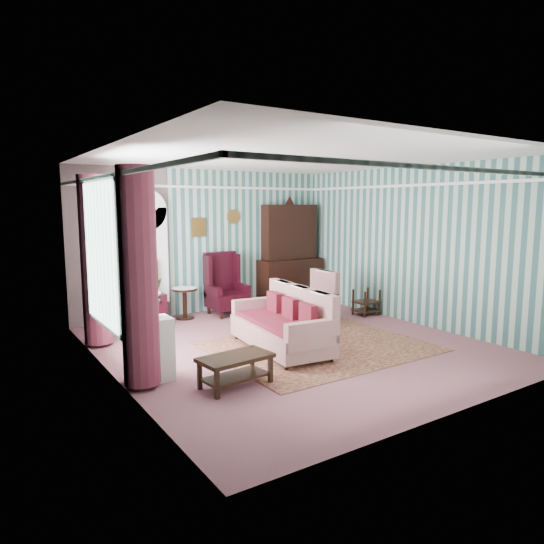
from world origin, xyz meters
TOP-DOWN VIEW (x-y plane):
  - floor at (0.00, 0.00)m, footprint 6.00×6.00m
  - room_shell at (-0.62, 0.18)m, footprint 5.53×6.02m
  - bookcase at (-1.35, 2.84)m, footprint 0.80×0.28m
  - dresser_hutch at (1.90, 2.72)m, footprint 1.50×0.56m
  - wingback_left at (-1.60, 2.45)m, footprint 0.76×0.80m
  - wingback_right at (0.15, 2.45)m, footprint 0.76×0.80m
  - seated_woman at (-1.60, 2.45)m, footprint 0.44×0.40m
  - round_side_table at (-0.70, 2.60)m, footprint 0.50×0.50m
  - nest_table at (2.47, 0.90)m, footprint 0.45×0.38m
  - plant_stand at (-2.40, -0.30)m, footprint 0.55×0.35m
  - rug at (0.30, -0.30)m, footprint 3.20×2.60m
  - sofa at (-0.30, -0.12)m, footprint 1.10×2.02m
  - floral_armchair at (1.16, 0.97)m, footprint 0.78×0.82m
  - coffee_table at (-1.59, -1.05)m, footprint 0.94×0.57m
  - potted_plant_a at (-2.45, -0.38)m, footprint 0.43×0.40m
  - potted_plant_b at (-2.29, -0.19)m, footprint 0.32×0.29m
  - potted_plant_c at (-2.53, -0.25)m, footprint 0.25×0.25m

SIDE VIEW (x-z plane):
  - floor at x=0.00m, z-range 0.00..0.00m
  - rug at x=0.30m, z-range 0.00..0.01m
  - coffee_table at x=-1.59m, z-range 0.00..0.38m
  - nest_table at x=2.47m, z-range 0.00..0.54m
  - round_side_table at x=-0.70m, z-range 0.00..0.60m
  - plant_stand at x=-2.40m, z-range 0.00..0.80m
  - sofa at x=-0.30m, z-range 0.00..0.94m
  - floral_armchair at x=1.16m, z-range 0.00..1.03m
  - seated_woman at x=-1.60m, z-range 0.00..1.18m
  - wingback_left at x=-1.60m, z-range 0.00..1.25m
  - wingback_right at x=0.15m, z-range 0.00..1.25m
  - potted_plant_c at x=-2.53m, z-range 0.80..1.17m
  - potted_plant_a at x=-2.45m, z-range 0.80..1.18m
  - potted_plant_b at x=-2.29m, z-range 0.80..1.29m
  - bookcase at x=-1.35m, z-range 0.00..2.24m
  - dresser_hutch at x=1.90m, z-range 0.00..2.36m
  - room_shell at x=-0.62m, z-range 0.55..3.46m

